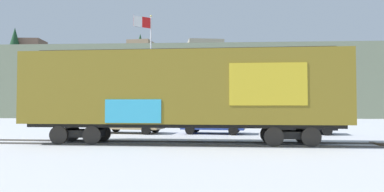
# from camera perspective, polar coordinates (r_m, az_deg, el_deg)

# --- Properties ---
(ground_plane) EXTENTS (260.00, 260.00, 0.00)m
(ground_plane) POSITION_cam_1_polar(r_m,az_deg,el_deg) (16.58, -6.21, -8.35)
(ground_plane) COLOR #B2B5BC
(track) EXTENTS (60.02, 3.93, 0.08)m
(track) POSITION_cam_1_polar(r_m,az_deg,el_deg) (16.80, -8.99, -8.12)
(track) COLOR #4C4742
(track) RESTS_ON ground_plane
(freight_car) EXTENTS (15.85, 3.33, 4.80)m
(freight_car) POSITION_cam_1_polar(r_m,az_deg,el_deg) (16.34, -1.68, 1.12)
(freight_car) COLOR olive
(freight_car) RESTS_ON ground_plane
(flagpole) EXTENTS (1.47, 1.00, 10.10)m
(flagpole) POSITION_cam_1_polar(r_m,az_deg,el_deg) (29.31, -7.85, 7.34)
(flagpole) COLOR silver
(flagpole) RESTS_ON ground_plane
(hillside) EXTENTS (111.71, 43.15, 16.44)m
(hillside) POSITION_cam_1_polar(r_m,az_deg,el_deg) (73.03, 0.80, 1.40)
(hillside) COLOR slate
(hillside) RESTS_ON ground_plane
(parked_car_tan) EXTENTS (4.80, 2.66, 1.60)m
(parked_car_tan) POSITION_cam_1_polar(r_m,az_deg,el_deg) (23.35, -10.86, -4.46)
(parked_car_tan) COLOR #9E8966
(parked_car_tan) RESTS_ON ground_plane
(parked_car_blue) EXTENTS (4.54, 2.58, 1.78)m
(parked_car_blue) POSITION_cam_1_polar(r_m,az_deg,el_deg) (22.53, 3.72, -4.44)
(parked_car_blue) COLOR navy
(parked_car_blue) RESTS_ON ground_plane
(parked_car_black) EXTENTS (4.31, 2.48, 1.70)m
(parked_car_black) POSITION_cam_1_polar(r_m,az_deg,el_deg) (23.55, 18.80, -4.24)
(parked_car_black) COLOR black
(parked_car_black) RESTS_ON ground_plane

